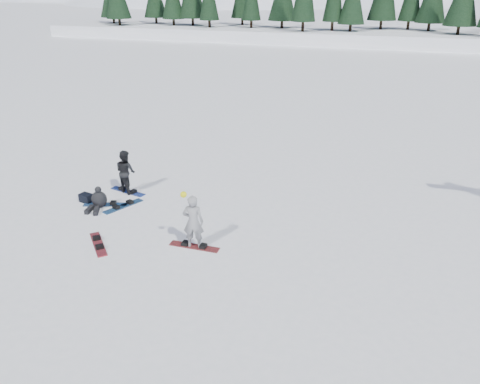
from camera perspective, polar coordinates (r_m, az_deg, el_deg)
name	(u,v)px	position (r m, az deg, el deg)	size (l,w,h in m)	color
ground	(186,232)	(14.58, -6.57, -4.92)	(420.00, 420.00, 0.00)	white
alpine_backdrop	(366,42)	(202.42, 15.09, 17.24)	(412.50, 227.00, 53.20)	white
snowboarder_woman	(193,222)	(13.38, -5.74, -3.61)	(0.67, 0.52, 1.79)	gray
snowboarder_man	(126,172)	(17.45, -13.76, 2.44)	(0.78, 0.61, 1.61)	black
seated_rider	(98,200)	(16.63, -16.87, -0.92)	(0.67, 0.98, 0.77)	black
gear_bag	(86,198)	(17.27, -18.24, -0.70)	(0.45, 0.30, 0.30)	black
snowboard_woman	(194,247)	(13.78, -5.59, -6.63)	(1.50, 0.28, 0.03)	maroon
snowboard_man	(128,191)	(17.75, -13.52, 0.07)	(1.50, 0.28, 0.03)	#1C379B
snowboard_loose_c	(105,204)	(16.90, -16.09, -1.47)	(1.50, 0.28, 0.03)	#1A4C90
snowboard_loose_b	(98,244)	(14.45, -16.89, -6.10)	(1.50, 0.28, 0.03)	maroon
snowboard_loose_a	(123,206)	(16.61, -14.05, -1.69)	(1.50, 0.28, 0.03)	navy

